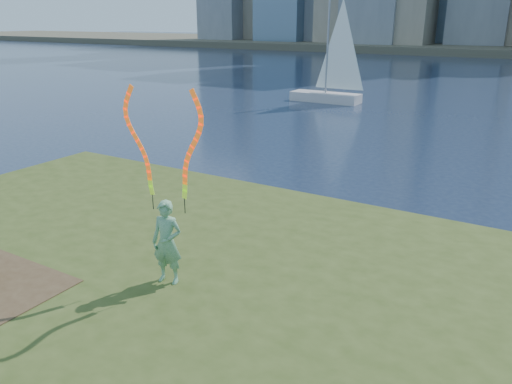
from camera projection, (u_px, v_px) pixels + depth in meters
The scene contains 4 objects.
ground at pixel (168, 287), 11.01m from camera, with size 320.00×320.00×0.00m, color #1A2741.
grassy_knoll at pixel (83, 326), 9.04m from camera, with size 20.00×18.00×0.80m.
woman_with_ribbons at pixel (166, 213), 9.22m from camera, with size 2.02×0.60×4.03m.
sailboat at pixel (330, 83), 34.69m from camera, with size 5.20×1.61×7.89m.
Camera 1 is at (6.66, -7.31, 5.62)m, focal length 35.00 mm.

